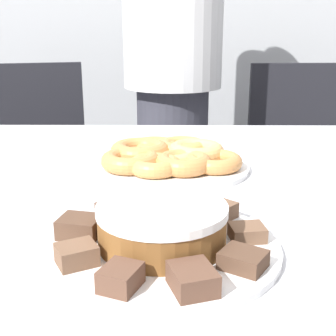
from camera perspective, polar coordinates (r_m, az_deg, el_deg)
The scene contains 25 objects.
table at distance 0.95m, azimuth -1.62°, elevation -6.32°, with size 1.54×1.07×0.75m.
person_standing at distance 1.84m, azimuth 0.58°, elevation 11.37°, with size 0.38×0.38×1.65m.
office_chair_left at distance 2.05m, azimuth -15.10°, elevation -1.26°, with size 0.54×0.54×0.89m.
office_chair_right at distance 2.05m, azimuth 15.69°, elevation -1.32°, with size 0.46×0.46×0.89m.
plate_cake at distance 0.65m, azimuth -0.71°, elevation -9.64°, with size 0.32×0.32×0.01m.
plate_donuts at distance 1.00m, azimuth 0.46°, elevation 0.22°, with size 0.33×0.33×0.01m.
frosted_cake at distance 0.63m, azimuth -0.73°, elevation -6.93°, with size 0.18×0.18×0.06m.
lamington_0 at distance 0.68m, azimuth -10.69°, elevation -7.05°, with size 0.07×0.06×0.03m.
lamington_1 at distance 0.60m, azimuth -11.07°, elevation -10.32°, with size 0.06×0.06×0.03m.
lamington_2 at distance 0.55m, azimuth -5.81°, elevation -13.15°, with size 0.06×0.06×0.03m.
lamington_3 at distance 0.54m, azimuth 3.02°, elevation -13.35°, with size 0.06×0.07×0.03m.
lamington_4 at distance 0.59m, azimuth 9.16°, elevation -10.98°, with size 0.07×0.07×0.02m.
lamington_5 at distance 0.67m, azimuth 9.63°, elevation -7.75°, with size 0.05×0.05×0.02m.
lamington_6 at distance 0.73m, azimuth 5.78°, elevation -5.24°, with size 0.07×0.08×0.02m.
lamington_7 at distance 0.75m, azimuth -0.20°, elevation -4.34°, with size 0.05×0.06×0.02m.
lamington_8 at distance 0.73m, azimuth -6.32°, elevation -5.17°, with size 0.07×0.07×0.02m.
donut_0 at distance 1.00m, azimuth 0.46°, elevation 1.33°, with size 0.11×0.11×0.03m.
donut_1 at distance 1.03m, azimuth -3.43°, elevation 2.09°, with size 0.13×0.13×0.04m.
donut_2 at distance 0.97m, azimuth -4.58°, elevation 0.91°, with size 0.12×0.12×0.04m.
donut_3 at distance 0.94m, azimuth -1.72°, elevation 0.33°, with size 0.11×0.11×0.03m.
donut_4 at distance 0.95m, azimuth 1.89°, elevation 0.63°, with size 0.12×0.12×0.04m.
donut_5 at distance 0.97m, azimuth 5.59°, elevation 0.80°, with size 0.12×0.12×0.03m.
donut_6 at distance 1.03m, azimuth 3.44°, elevation 2.01°, with size 0.12×0.12×0.04m.
donut_7 at distance 1.07m, azimuth 1.76°, elevation 2.57°, with size 0.11×0.11×0.03m.
donut_8 at distance 1.09m, azimuth -1.64°, elevation 2.65°, with size 0.11×0.11×0.03m.
Camera 1 is at (0.03, -0.87, 1.05)m, focal length 50.00 mm.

